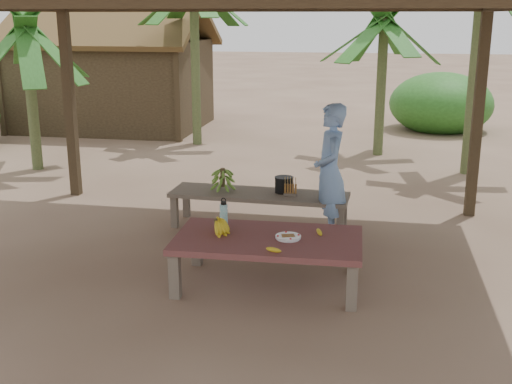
% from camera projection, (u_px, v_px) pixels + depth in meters
% --- Properties ---
extents(ground, '(80.00, 80.00, 0.00)m').
position_uv_depth(ground, '(225.00, 264.00, 6.86)').
color(ground, brown).
rests_on(ground, ground).
extents(work_table, '(1.82, 1.05, 0.50)m').
position_uv_depth(work_table, '(268.00, 244.00, 6.21)').
color(work_table, brown).
rests_on(work_table, ground).
extents(bench, '(2.22, 0.69, 0.45)m').
position_uv_depth(bench, '(259.00, 197.00, 7.94)').
color(bench, brown).
rests_on(bench, ground).
extents(ripe_banana_bunch, '(0.31, 0.28, 0.16)m').
position_uv_depth(ripe_banana_bunch, '(216.00, 225.00, 6.27)').
color(ripe_banana_bunch, yellow).
rests_on(ripe_banana_bunch, work_table).
extents(plate, '(0.25, 0.25, 0.04)m').
position_uv_depth(plate, '(288.00, 237.00, 6.14)').
color(plate, white).
rests_on(plate, work_table).
extents(loose_banana_front, '(0.14, 0.05, 0.04)m').
position_uv_depth(loose_banana_front, '(274.00, 250.00, 5.80)').
color(loose_banana_front, yellow).
rests_on(loose_banana_front, work_table).
extents(loose_banana_side, '(0.09, 0.14, 0.04)m').
position_uv_depth(loose_banana_side, '(319.00, 232.00, 6.27)').
color(loose_banana_side, yellow).
rests_on(loose_banana_side, work_table).
extents(water_flask, '(0.08, 0.08, 0.30)m').
position_uv_depth(water_flask, '(224.00, 214.00, 6.49)').
color(water_flask, '#3DB3BF').
rests_on(water_flask, work_table).
extents(green_banana_stalk, '(0.28, 0.28, 0.30)m').
position_uv_depth(green_banana_stalk, '(223.00, 179.00, 7.98)').
color(green_banana_stalk, '#598C2D').
rests_on(green_banana_stalk, bench).
extents(cooking_pot, '(0.22, 0.22, 0.19)m').
position_uv_depth(cooking_pot, '(284.00, 185.00, 7.91)').
color(cooking_pot, black).
rests_on(cooking_pot, bench).
extents(skewer_rack, '(0.18, 0.09, 0.24)m').
position_uv_depth(skewer_rack, '(290.00, 186.00, 7.76)').
color(skewer_rack, '#A57F47').
rests_on(skewer_rack, bench).
extents(woman, '(0.50, 0.66, 1.60)m').
position_uv_depth(woman, '(330.00, 172.00, 7.48)').
color(woman, '#6A8FC9').
rests_on(woman, ground).
extents(hut, '(4.40, 3.43, 2.85)m').
position_uv_depth(hut, '(114.00, 80.00, 14.93)').
color(hut, black).
rests_on(hut, ground).
extents(banana_plant_n, '(1.80, 1.80, 2.73)m').
position_uv_depth(banana_plant_n, '(384.00, 33.00, 11.62)').
color(banana_plant_n, '#596638').
rests_on(banana_plant_n, ground).
extents(banana_plant_w, '(1.80, 1.80, 2.59)m').
position_uv_depth(banana_plant_w, '(26.00, 44.00, 10.51)').
color(banana_plant_w, '#596638').
rests_on(banana_plant_w, ground).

